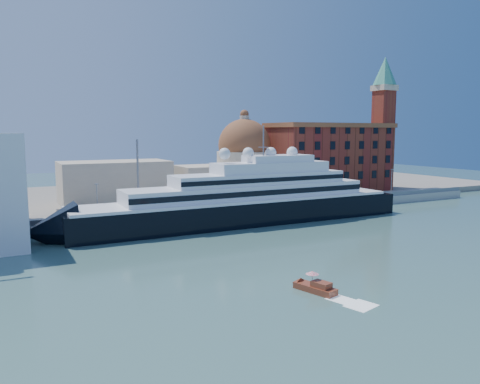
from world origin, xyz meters
TOP-DOWN VIEW (x-y plane):
  - ground at (0.00, 0.00)m, footprint 400.00×400.00m
  - quay at (0.00, 34.00)m, footprint 180.00×10.00m
  - land at (0.00, 75.00)m, footprint 260.00×72.00m
  - quay_fence at (0.00, 29.50)m, footprint 180.00×0.10m
  - superyacht at (-0.19, 23.00)m, footprint 93.14×12.91m
  - water_taxi at (-11.05, -25.63)m, footprint 3.76×6.65m
  - warehouse at (52.00, 52.00)m, footprint 43.00×19.00m
  - campanile at (76.00, 52.00)m, footprint 8.40×8.40m
  - church at (6.39, 57.72)m, footprint 66.00×18.00m
  - lamp_posts at (-12.67, 32.27)m, footprint 120.80×2.40m

SIDE VIEW (x-z plane):
  - ground at x=0.00m, z-range 0.00..0.00m
  - water_taxi at x=-11.05m, z-range -0.78..2.22m
  - land at x=0.00m, z-range 0.00..2.00m
  - quay at x=0.00m, z-range 0.00..2.50m
  - quay_fence at x=0.00m, z-range 2.50..3.70m
  - superyacht at x=-0.19m, z-range -9.11..18.72m
  - lamp_posts at x=-12.67m, z-range 0.84..18.84m
  - church at x=6.39m, z-range -1.84..23.66m
  - warehouse at x=52.00m, z-range 2.16..25.41m
  - campanile at x=76.00m, z-range 5.26..52.26m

